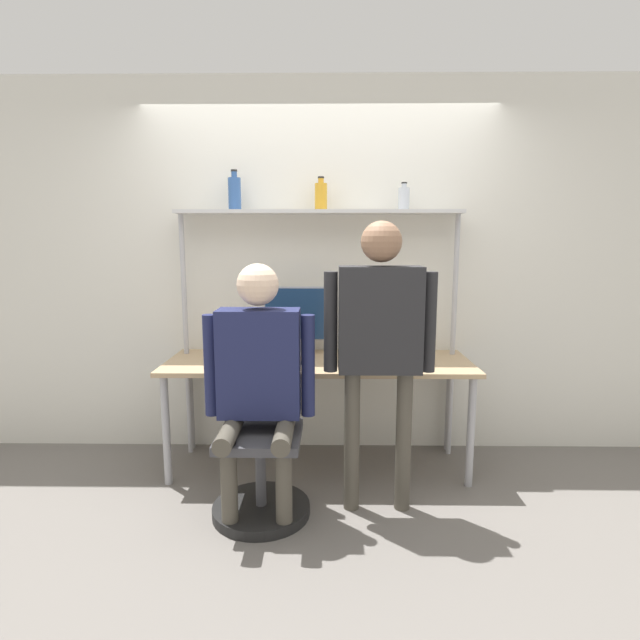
# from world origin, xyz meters

# --- Properties ---
(ground_plane) EXTENTS (12.00, 12.00, 0.00)m
(ground_plane) POSITION_xyz_m (0.00, 0.00, 0.00)
(ground_plane) COLOR slate
(wall_back) EXTENTS (8.00, 0.06, 2.70)m
(wall_back) POSITION_xyz_m (0.00, 0.74, 1.35)
(wall_back) COLOR silver
(wall_back) RESTS_ON ground_plane
(desk) EXTENTS (2.06, 0.69, 0.75)m
(desk) POSITION_xyz_m (0.00, 0.36, 0.68)
(desk) COLOR tan
(desk) RESTS_ON ground_plane
(shelf_unit) EXTENTS (1.96, 0.25, 1.77)m
(shelf_unit) POSITION_xyz_m (0.00, 0.57, 1.52)
(shelf_unit) COLOR silver
(shelf_unit) RESTS_ON ground_plane
(monitor) EXTENTS (0.52, 0.18, 0.49)m
(monitor) POSITION_xyz_m (-0.13, 0.55, 1.02)
(monitor) COLOR #B7B7BC
(monitor) RESTS_ON desk
(laptop) EXTENTS (0.29, 0.26, 0.26)m
(laptop) POSITION_xyz_m (-0.34, 0.28, 0.83)
(laptop) COLOR silver
(laptop) RESTS_ON desk
(cell_phone) EXTENTS (0.07, 0.15, 0.01)m
(cell_phone) POSITION_xyz_m (-0.12, 0.25, 0.76)
(cell_phone) COLOR silver
(cell_phone) RESTS_ON desk
(office_chair) EXTENTS (0.56, 0.56, 0.95)m
(office_chair) POSITION_xyz_m (-0.32, -0.24, 0.30)
(office_chair) COLOR black
(office_chair) RESTS_ON ground_plane
(person_seated) EXTENTS (0.62, 0.47, 1.44)m
(person_seated) POSITION_xyz_m (-0.32, -0.28, 0.86)
(person_seated) COLOR #4C473D
(person_seated) RESTS_ON ground_plane
(person_standing) EXTENTS (0.63, 0.23, 1.67)m
(person_standing) POSITION_xyz_m (0.35, -0.20, 1.07)
(person_standing) COLOR #4C473D
(person_standing) RESTS_ON ground_plane
(bottle_clear) EXTENTS (0.08, 0.08, 0.19)m
(bottle_clear) POSITION_xyz_m (0.58, 0.57, 1.85)
(bottle_clear) COLOR silver
(bottle_clear) RESTS_ON shelf_unit
(bottle_amber) EXTENTS (0.09, 0.09, 0.22)m
(bottle_amber) POSITION_xyz_m (0.01, 0.57, 1.86)
(bottle_amber) COLOR gold
(bottle_amber) RESTS_ON shelf_unit
(bottle_blue) EXTENTS (0.09, 0.09, 0.27)m
(bottle_blue) POSITION_xyz_m (-0.58, 0.57, 1.88)
(bottle_blue) COLOR #335999
(bottle_blue) RESTS_ON shelf_unit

